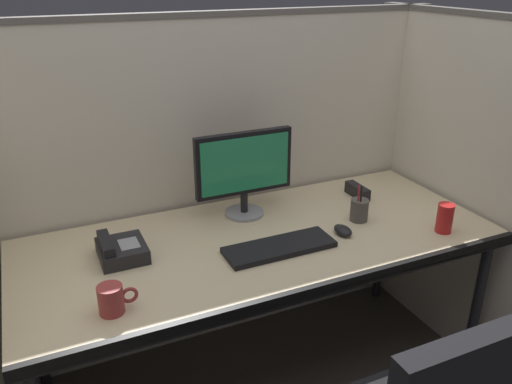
{
  "coord_description": "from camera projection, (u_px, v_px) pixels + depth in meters",
  "views": [
    {
      "loc": [
        -0.78,
        -1.36,
        1.74
      ],
      "look_at": [
        0.0,
        0.35,
        0.92
      ],
      "focal_mm": 36.48,
      "sensor_mm": 36.0,
      "label": 1
    }
  ],
  "objects": [
    {
      "name": "red_stapler",
      "position": [
        357.0,
        191.0,
        2.44
      ],
      "size": [
        0.04,
        0.15,
        0.06
      ],
      "primitive_type": "cube",
      "color": "black",
      "rests_on": "desk"
    },
    {
      "name": "coffee_mug",
      "position": [
        112.0,
        299.0,
        1.61
      ],
      "size": [
        0.13,
        0.08,
        0.09
      ],
      "color": "#993333",
      "rests_on": "desk"
    },
    {
      "name": "pen_cup",
      "position": [
        359.0,
        210.0,
        2.21
      ],
      "size": [
        0.08,
        0.08,
        0.17
      ],
      "color": "#4C4742",
      "rests_on": "desk"
    },
    {
      "name": "desk_phone",
      "position": [
        121.0,
        250.0,
        1.93
      ],
      "size": [
        0.17,
        0.19,
        0.09
      ],
      "color": "black",
      "rests_on": "desk"
    },
    {
      "name": "monitor_center",
      "position": [
        244.0,
        168.0,
        2.19
      ],
      "size": [
        0.43,
        0.17,
        0.37
      ],
      "color": "gray",
      "rests_on": "desk"
    },
    {
      "name": "computer_mouse",
      "position": [
        343.0,
        230.0,
        2.1
      ],
      "size": [
        0.06,
        0.1,
        0.04
      ],
      "color": "black",
      "rests_on": "desk"
    },
    {
      "name": "cubicle_partition_right",
      "position": [
        469.0,
        194.0,
        2.36
      ],
      "size": [
        0.06,
        1.41,
        1.57
      ],
      "color": "beige",
      "rests_on": "ground"
    },
    {
      "name": "soda_can",
      "position": [
        445.0,
        218.0,
        2.11
      ],
      "size": [
        0.07,
        0.07,
        0.12
      ],
      "primitive_type": "cylinder",
      "color": "red",
      "rests_on": "desk"
    },
    {
      "name": "keyboard_main",
      "position": [
        279.0,
        247.0,
        1.99
      ],
      "size": [
        0.43,
        0.15,
        0.02
      ],
      "primitive_type": "cube",
      "color": "black",
      "rests_on": "desk"
    },
    {
      "name": "cubicle_partition_rear",
      "position": [
        221.0,
        187.0,
        2.43
      ],
      "size": [
        2.21,
        0.06,
        1.57
      ],
      "color": "beige",
      "rests_on": "ground"
    },
    {
      "name": "desk",
      "position": [
        262.0,
        250.0,
        2.09
      ],
      "size": [
        1.9,
        0.8,
        0.74
      ],
      "color": "beige",
      "rests_on": "ground"
    }
  ]
}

